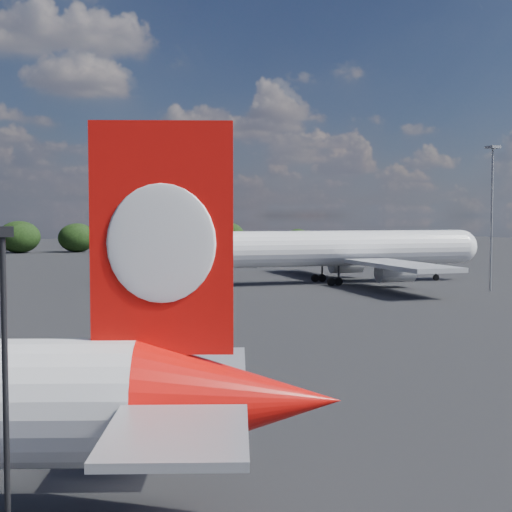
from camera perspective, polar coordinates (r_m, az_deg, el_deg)
name	(u,v)px	position (r m, az deg, el deg)	size (l,w,h in m)	color
china_southern_airliner	(332,249)	(113.24, 6.12, 0.53)	(54.52, 51.94, 17.78)	white
apron_lamp_post	(6,400)	(20.26, -19.40, -10.84)	(0.55, 0.30, 10.47)	black
floodlight_mast_near	(492,196)	(106.58, 18.37, 4.55)	(1.60, 1.60, 20.59)	gray
billboard_yellow	(6,240)	(215.07, -19.37, 1.23)	(5.00, 0.30, 5.50)	yellow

